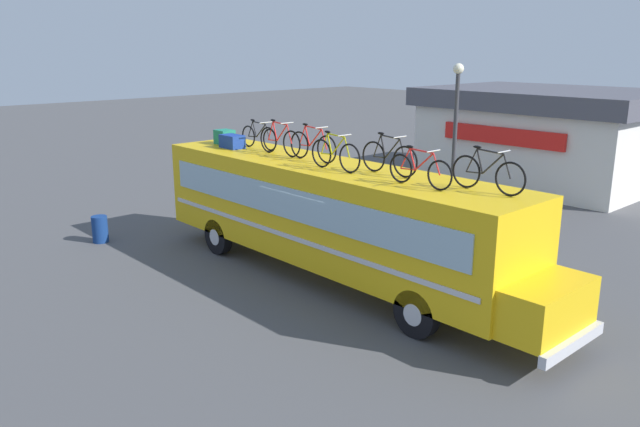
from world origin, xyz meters
The scene contains 14 objects.
ground_plane centered at (0.00, 0.00, 0.00)m, with size 120.00×120.00×0.00m, color #4C4C4F.
bus centered at (0.20, 0.00, 1.80)m, with size 12.78×2.47×3.07m.
luggage_bag_1 centered at (-4.78, 0.08, 3.29)m, with size 0.54×0.47×0.44m, color #1E7F66.
luggage_bag_2 centered at (-3.94, -0.22, 3.27)m, with size 0.75×0.46×0.39m, color #193899.
rooftop_bicycle_1 centered at (-3.30, 0.31, 3.43)m, with size 1.70×0.44×0.86m.
rooftop_bicycle_2 centered at (-2.02, 0.08, 3.47)m, with size 1.78×0.44×0.98m.
rooftop_bicycle_3 centered at (-0.69, 0.13, 3.47)m, with size 1.82×0.44×0.97m.
rooftop_bicycle_4 centered at (0.67, -0.34, 3.46)m, with size 1.72×0.44×0.95m.
rooftop_bicycle_5 centered at (1.92, 0.22, 3.48)m, with size 1.73×0.44×0.98m.
rooftop_bicycle_6 centered at (3.26, -0.29, 3.43)m, with size 1.73×0.44×0.87m.
rooftop_bicycle_7 centered at (4.55, 0.35, 3.46)m, with size 1.78×0.44×0.94m.
roadside_building centered at (-2.49, 15.88, 2.15)m, with size 10.11×7.67×4.20m.
trash_bin centered at (-7.12, -3.19, 0.42)m, with size 0.49×0.49×0.85m, color navy.
street_lamp centered at (-0.82, 6.64, 3.42)m, with size 0.35×0.35×5.50m.
Camera 1 is at (11.71, -10.89, 6.01)m, focal length 35.30 mm.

